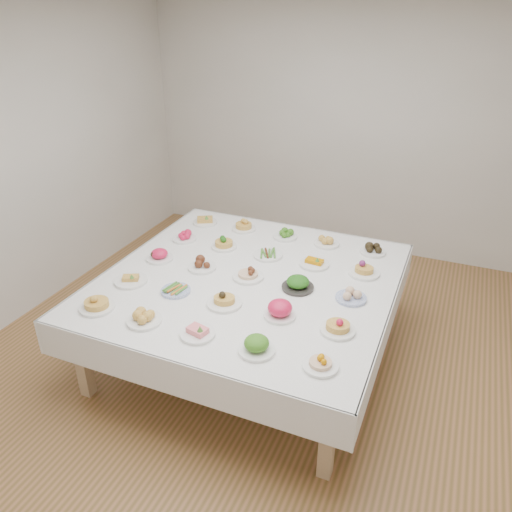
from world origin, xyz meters
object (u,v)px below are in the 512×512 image
at_px(dish_0, 96,300).
at_px(dish_12, 248,270).
at_px(dish_24, 373,248).
at_px(display_table, 249,285).

bearing_deg(dish_0, dish_12, 45.35).
distance_m(dish_0, dish_24, 2.37).
bearing_deg(dish_12, dish_0, -134.65).
bearing_deg(display_table, dish_0, -134.83).
distance_m(display_table, dish_0, 1.19).
distance_m(display_table, dish_12, 0.13).
distance_m(dish_0, dish_12, 1.18).
bearing_deg(dish_12, dish_24, 44.92).
bearing_deg(display_table, dish_24, 45.09).
xyz_separation_m(dish_0, dish_12, (0.83, 0.84, -0.01)).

